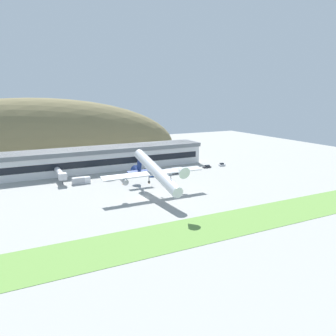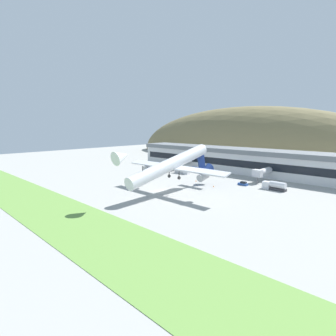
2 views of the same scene
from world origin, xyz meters
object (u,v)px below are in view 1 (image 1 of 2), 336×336
service_car_1 (110,179)px  service_car_2 (207,167)px  jetway_1 (148,164)px  box_truck (81,180)px  jetway_0 (60,174)px  service_car_0 (222,165)px  cargo_airplane (155,171)px  service_car_3 (153,176)px  fuel_truck (174,171)px  terminal_building (99,157)px  traffic_cone_1 (149,183)px  traffic_cone_0 (123,184)px

service_car_1 → service_car_2: bearing=2.6°
jetway_1 → box_truck: jetway_1 is taller
jetway_0 → service_car_0: bearing=-2.8°
cargo_airplane → service_car_3: (11.44, 27.66, -9.05)m
service_car_2 → box_truck: 67.20m
service_car_1 → box_truck: bearing=178.0°
cargo_airplane → fuel_truck: bearing=50.7°
service_car_0 → box_truck: box_truck is taller
jetway_0 → fuel_truck: bearing=-9.4°
service_car_1 → terminal_building: bearing=86.6°
service_car_3 → traffic_cone_1: bearing=-122.5°
terminal_building → cargo_airplane: size_ratio=2.51×
cargo_airplane → fuel_truck: size_ratio=5.40×
jetway_0 → service_car_2: (74.80, -4.35, -3.40)m
cargo_airplane → service_car_2: cargo_airplane is taller
jetway_0 → cargo_airplane: 47.66m
service_car_2 → box_truck: (-67.16, -2.00, 0.83)m
fuel_truck → cargo_airplane: bearing=-129.3°
jetway_0 → traffic_cone_0: bearing=-34.6°
service_car_1 → box_truck: (-12.97, 0.46, 0.74)m
service_car_2 → traffic_cone_1: service_car_2 is taller
terminal_building → jetway_0: terminal_building is taller
jetway_1 → traffic_cone_0: bearing=-137.4°
cargo_airplane → service_car_2: (45.31, 32.66, -9.04)m
service_car_0 → traffic_cone_1: size_ratio=6.33×
jetway_1 → traffic_cone_1: jetway_1 is taller
service_car_2 → terminal_building: bearing=158.1°
box_truck → traffic_cone_0: bearing=-31.8°
service_car_0 → service_car_1: 64.23m
service_car_3 → traffic_cone_0: service_car_3 is taller
service_car_0 → fuel_truck: (-32.16, -4.63, 0.85)m
terminal_building → service_car_3: 32.89m
fuel_truck → terminal_building: bearing=140.1°
jetway_1 → fuel_truck: (9.36, -10.65, -2.48)m
service_car_0 → service_car_2: size_ratio=0.80×
jetway_0 → jetway_1: (43.27, 1.94, -0.00)m
service_car_2 → service_car_3: bearing=-171.6°
traffic_cone_0 → box_truck: bearing=148.2°
service_car_2 → fuel_truck: (-22.18, -4.36, 0.92)m
traffic_cone_1 → fuel_truck: bearing=30.9°
cargo_airplane → terminal_building: bearing=97.9°
jetway_1 → service_car_0: jetway_1 is taller
terminal_building → jetway_1: bearing=-35.2°
jetway_0 → service_car_0: jetway_0 is taller
service_car_1 → traffic_cone_1: (13.76, -12.84, -0.40)m
service_car_1 → service_car_3: (20.32, -2.55, -0.10)m
service_car_2 → traffic_cone_1: 43.22m
service_car_3 → box_truck: size_ratio=0.49×
jetway_0 → cargo_airplane: (29.49, -37.01, 5.64)m
service_car_2 → traffic_cone_1: bearing=-159.3°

